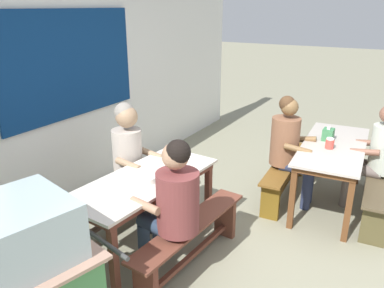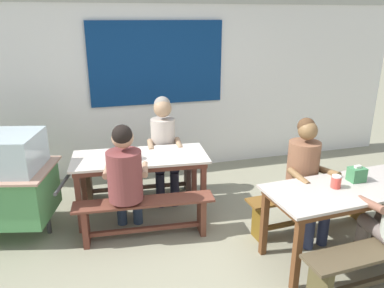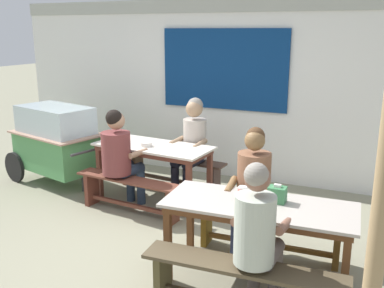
{
  "view_description": "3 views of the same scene",
  "coord_description": "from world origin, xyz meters",
  "px_view_note": "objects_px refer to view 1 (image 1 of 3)",
  "views": [
    {
      "loc": [
        -3.2,
        -0.75,
        2.25
      ],
      "look_at": [
        -0.13,
        0.99,
        0.96
      ],
      "focal_mm": 35.66,
      "sensor_mm": 36.0,
      "label": 1
    },
    {
      "loc": [
        -1.16,
        -2.79,
        2.27
      ],
      "look_at": [
        -0.09,
        0.96,
        0.93
      ],
      "focal_mm": 34.79,
      "sensor_mm": 36.0,
      "label": 2
    },
    {
      "loc": [
        2.07,
        -3.58,
        2.2
      ],
      "look_at": [
        0.04,
        0.94,
        0.9
      ],
      "focal_mm": 40.95,
      "sensor_mm": 36.0,
      "label": 3
    }
  ],
  "objects_px": {
    "person_right_near_table": "(290,144)",
    "bench_far_back": "(108,205)",
    "bench_near_back": "(285,173)",
    "tissue_box": "(328,134)",
    "bench_far_front": "(191,239)",
    "condiment_jar": "(330,143)",
    "person_left_back_turned": "(173,201)",
    "person_center_facing": "(132,156)",
    "bench_near_front": "(378,189)",
    "dining_table_near": "(333,151)",
    "soup_bowl": "(148,179)",
    "person_near_front": "(378,151)",
    "dining_table_far": "(145,186)"
  },
  "relations": [
    {
      "from": "dining_table_near",
      "to": "bench_near_front",
      "type": "distance_m",
      "value": 0.64
    },
    {
      "from": "person_right_near_table",
      "to": "person_center_facing",
      "type": "relative_size",
      "value": 0.98
    },
    {
      "from": "bench_far_front",
      "to": "soup_bowl",
      "type": "relative_size",
      "value": 10.07
    },
    {
      "from": "bench_near_back",
      "to": "person_center_facing",
      "type": "bearing_deg",
      "value": 138.09
    },
    {
      "from": "person_center_facing",
      "to": "condiment_jar",
      "type": "distance_m",
      "value": 2.17
    },
    {
      "from": "dining_table_far",
      "to": "bench_near_front",
      "type": "distance_m",
      "value": 2.65
    },
    {
      "from": "bench_far_back",
      "to": "condiment_jar",
      "type": "xyz_separation_m",
      "value": [
        1.6,
        -1.86,
        0.51
      ]
    },
    {
      "from": "person_center_facing",
      "to": "soup_bowl",
      "type": "xyz_separation_m",
      "value": [
        -0.42,
        -0.51,
        0.02
      ]
    },
    {
      "from": "bench_far_back",
      "to": "person_near_front",
      "type": "distance_m",
      "value": 3.02
    },
    {
      "from": "bench_far_front",
      "to": "person_center_facing",
      "type": "relative_size",
      "value": 1.12
    },
    {
      "from": "bench_near_front",
      "to": "person_near_front",
      "type": "xyz_separation_m",
      "value": [
        0.08,
        0.07,
        0.41
      ]
    },
    {
      "from": "bench_near_back",
      "to": "person_right_near_table",
      "type": "bearing_deg",
      "value": -157.64
    },
    {
      "from": "bench_far_front",
      "to": "bench_near_back",
      "type": "bearing_deg",
      "value": -9.7
    },
    {
      "from": "bench_near_front",
      "to": "person_right_near_table",
      "type": "relative_size",
      "value": 1.24
    },
    {
      "from": "bench_near_back",
      "to": "person_right_near_table",
      "type": "height_order",
      "value": "person_right_near_table"
    },
    {
      "from": "bench_far_front",
      "to": "person_left_back_turned",
      "type": "bearing_deg",
      "value": 157.32
    },
    {
      "from": "bench_far_back",
      "to": "person_right_near_table",
      "type": "xyz_separation_m",
      "value": [
        1.56,
        -1.42,
        0.43
      ]
    },
    {
      "from": "person_right_near_table",
      "to": "bench_far_back",
      "type": "bearing_deg",
      "value": 137.57
    },
    {
      "from": "person_left_back_turned",
      "to": "soup_bowl",
      "type": "distance_m",
      "value": 0.4
    },
    {
      "from": "bench_far_back",
      "to": "person_center_facing",
      "type": "distance_m",
      "value": 0.57
    },
    {
      "from": "person_center_facing",
      "to": "tissue_box",
      "type": "relative_size",
      "value": 8.2
    },
    {
      "from": "dining_table_far",
      "to": "bench_far_back",
      "type": "relative_size",
      "value": 1.02
    },
    {
      "from": "bench_far_front",
      "to": "tissue_box",
      "type": "xyz_separation_m",
      "value": [
        1.97,
        -0.74,
        0.53
      ]
    },
    {
      "from": "bench_near_front",
      "to": "person_left_back_turned",
      "type": "height_order",
      "value": "person_left_back_turned"
    },
    {
      "from": "person_near_front",
      "to": "condiment_jar",
      "type": "distance_m",
      "value": 0.56
    },
    {
      "from": "bench_far_back",
      "to": "person_right_near_table",
      "type": "distance_m",
      "value": 2.15
    },
    {
      "from": "bench_near_back",
      "to": "condiment_jar",
      "type": "relative_size",
      "value": 12.79
    },
    {
      "from": "dining_table_far",
      "to": "bench_near_front",
      "type": "relative_size",
      "value": 0.98
    },
    {
      "from": "bench_far_front",
      "to": "person_right_near_table",
      "type": "distance_m",
      "value": 1.75
    },
    {
      "from": "dining_table_far",
      "to": "tissue_box",
      "type": "distance_m",
      "value": 2.31
    },
    {
      "from": "bench_near_back",
      "to": "person_near_front",
      "type": "distance_m",
      "value": 1.08
    },
    {
      "from": "person_near_front",
      "to": "soup_bowl",
      "type": "height_order",
      "value": "person_near_front"
    },
    {
      "from": "person_left_back_turned",
      "to": "soup_bowl",
      "type": "height_order",
      "value": "person_left_back_turned"
    },
    {
      "from": "dining_table_near",
      "to": "condiment_jar",
      "type": "xyz_separation_m",
      "value": [
        -0.16,
        0.02,
        0.14
      ]
    },
    {
      "from": "dining_table_far",
      "to": "bench_far_front",
      "type": "xyz_separation_m",
      "value": [
        -0.05,
        -0.52,
        -0.38
      ]
    },
    {
      "from": "bench_near_back",
      "to": "tissue_box",
      "type": "distance_m",
      "value": 0.7
    },
    {
      "from": "dining_table_near",
      "to": "person_center_facing",
      "type": "relative_size",
      "value": 1.27
    },
    {
      "from": "bench_near_back",
      "to": "person_left_back_turned",
      "type": "bearing_deg",
      "value": 169.11
    },
    {
      "from": "tissue_box",
      "to": "condiment_jar",
      "type": "bearing_deg",
      "value": -165.48
    },
    {
      "from": "dining_table_far",
      "to": "person_near_front",
      "type": "distance_m",
      "value": 2.63
    },
    {
      "from": "person_center_facing",
      "to": "bench_near_back",
      "type": "bearing_deg",
      "value": -41.91
    },
    {
      "from": "tissue_box",
      "to": "condiment_jar",
      "type": "height_order",
      "value": "tissue_box"
    },
    {
      "from": "bench_near_back",
      "to": "soup_bowl",
      "type": "distance_m",
      "value": 2.03
    },
    {
      "from": "bench_far_back",
      "to": "bench_near_front",
      "type": "xyz_separation_m",
      "value": [
        1.78,
        -2.4,
        0.0
      ]
    },
    {
      "from": "dining_table_near",
      "to": "bench_near_back",
      "type": "xyz_separation_m",
      "value": [
        -0.03,
        0.52,
        -0.38
      ]
    },
    {
      "from": "person_near_front",
      "to": "person_center_facing",
      "type": "height_order",
      "value": "person_center_facing"
    },
    {
      "from": "dining_table_far",
      "to": "soup_bowl",
      "type": "xyz_separation_m",
      "value": [
        -0.05,
        -0.08,
        0.11
      ]
    },
    {
      "from": "dining_table_far",
      "to": "person_near_front",
      "type": "xyz_separation_m",
      "value": [
        1.91,
        -1.81,
        0.05
      ]
    },
    {
      "from": "bench_far_front",
      "to": "person_left_back_turned",
      "type": "relative_size",
      "value": 1.16
    },
    {
      "from": "condiment_jar",
      "to": "bench_far_front",
      "type": "bearing_deg",
      "value": 154.36
    }
  ]
}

